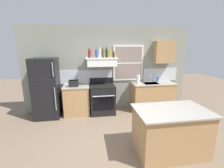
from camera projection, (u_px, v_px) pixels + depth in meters
ground_plane at (123, 147)px, 3.29m from camera, size 16.00×16.00×0.00m
back_wall at (110, 69)px, 5.11m from camera, size 5.40×0.11×2.70m
refrigerator at (46, 88)px, 4.56m from camera, size 0.70×0.72×1.77m
counter_left_of_stove at (77, 100)px, 4.85m from camera, size 0.79×0.63×0.91m
toaster at (74, 83)px, 4.66m from camera, size 0.30×0.20×0.19m
stove_range at (103, 99)px, 4.93m from camera, size 0.76×0.69×1.09m
range_hood_shelf at (102, 62)px, 4.75m from camera, size 0.96×0.52×0.24m
bottle_red_label_wine at (89, 54)px, 4.63m from camera, size 0.07×0.07×0.30m
bottle_rose_pink at (93, 54)px, 4.70m from camera, size 0.07×0.07×0.28m
bottle_blue_liqueur at (96, 54)px, 4.66m from camera, size 0.07×0.07×0.27m
bottle_clear_tall at (100, 53)px, 4.65m from camera, size 0.06×0.06×0.34m
bottle_amber_wine at (103, 54)px, 4.74m from camera, size 0.07×0.07×0.30m
bottle_dark_green_wine at (107, 53)px, 4.77m from camera, size 0.07×0.07×0.32m
bottle_champagne_gold_foil at (110, 54)px, 4.71m from camera, size 0.08×0.08×0.30m
bottle_brown_stout at (114, 55)px, 4.70m from camera, size 0.06×0.06×0.21m
counter_right_with_sink at (153, 96)px, 5.23m from camera, size 1.43×0.63×0.91m
sink_faucet at (150, 77)px, 5.16m from camera, size 0.03×0.17×0.28m
paper_towel_roll at (138, 79)px, 5.01m from camera, size 0.11×0.11×0.27m
dish_soap_bottle at (158, 79)px, 5.22m from camera, size 0.06×0.06×0.18m
kitchen_island at (170, 131)px, 3.06m from camera, size 1.40×0.90×0.91m
upper_cabinet_right at (164, 52)px, 5.07m from camera, size 0.64×0.32×0.70m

